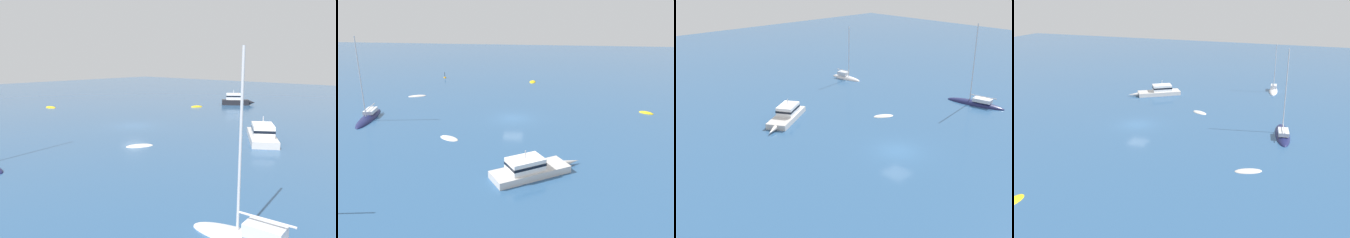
% 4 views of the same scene
% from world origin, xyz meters
% --- Properties ---
extents(ground_plane, '(160.00, 160.00, 0.00)m').
position_xyz_m(ground_plane, '(0.00, 0.00, 0.00)').
color(ground_plane, '#2D5684').
extents(tender, '(2.16, 2.98, 0.31)m').
position_xyz_m(tender, '(8.79, 16.25, 0.00)').
color(tender, silver).
rests_on(tender, ground).
extents(sloop, '(5.59, 1.89, 8.66)m').
position_xyz_m(sloop, '(-23.15, 14.65, 0.15)').
color(sloop, white).
rests_on(sloop, ground).
extents(launch, '(5.88, 7.95, 2.41)m').
position_xyz_m(launch, '(-14.62, -2.94, 0.66)').
color(launch, silver).
rests_on(launch, ground).
extents(yacht, '(7.84, 2.92, 10.91)m').
position_xyz_m(yacht, '(-2.30, 18.38, 0.13)').
color(yacht, '#191E4C').
rests_on(yacht, ground).
extents(skiff, '(2.20, 2.70, 0.33)m').
position_xyz_m(skiff, '(-7.54, 6.25, 0.00)').
color(skiff, silver).
rests_on(skiff, ground).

